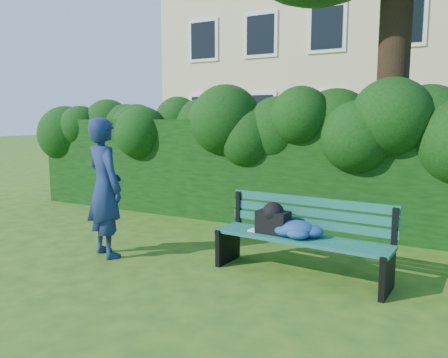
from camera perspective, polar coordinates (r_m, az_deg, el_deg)
The scene contains 5 objects.
ground at distance 5.98m, azimuth -2.79°, elevation -9.75°, with size 80.00×80.00×0.00m, color #2B4F17.
apartment_building at distance 19.54m, azimuth 20.34°, elevation 19.77°, with size 16.00×8.08×12.00m.
hedge at distance 7.72m, azimuth 5.68°, elevation 1.06°, with size 10.00×1.00×1.80m.
park_bench at distance 5.16m, azimuth 9.43°, elevation -6.91°, with size 2.08×0.70×0.89m.
man_reading at distance 5.93m, azimuth -15.29°, elevation -1.09°, with size 0.67×0.44×1.83m, color navy.
Camera 1 is at (2.97, -4.87, 1.81)m, focal length 35.00 mm.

